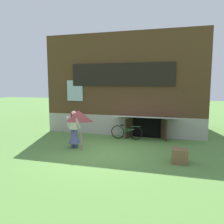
{
  "coord_description": "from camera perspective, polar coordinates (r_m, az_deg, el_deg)",
  "views": [
    {
      "loc": [
        2.68,
        -8.2,
        2.71
      ],
      "look_at": [
        -0.01,
        1.31,
        1.46
      ],
      "focal_mm": 35.95,
      "sensor_mm": 36.0,
      "label": 1
    }
  ],
  "objects": [
    {
      "name": "log_house",
      "position": [
        13.86,
        4.71,
        6.95
      ],
      "size": [
        8.44,
        5.92,
        5.3
      ],
      "color": "#9E998E",
      "rests_on": "ground_plane"
    },
    {
      "name": "wooden_crate",
      "position": [
        8.15,
        16.83,
        -10.67
      ],
      "size": [
        0.54,
        0.45,
        0.5
      ],
      "primitive_type": "cube",
      "color": "brown",
      "rests_on": "ground_plane"
    },
    {
      "name": "ground_plane",
      "position": [
        9.04,
        -2.21,
        -10.21
      ],
      "size": [
        60.0,
        60.0,
        0.0
      ],
      "primitive_type": "plane",
      "color": "#56843D"
    },
    {
      "name": "person",
      "position": [
        9.6,
        -9.6,
        -5.16
      ],
      "size": [
        0.61,
        0.52,
        1.59
      ],
      "rotation": [
        0.0,
        0.0,
        0.3
      ],
      "color": "#474C75",
      "rests_on": "ground_plane"
    },
    {
      "name": "bicycle_green",
      "position": [
        11.03,
        3.73,
        -5.15
      ],
      "size": [
        1.56,
        0.08,
        0.71
      ],
      "rotation": [
        0.0,
        0.0,
        0.01
      ],
      "color": "black",
      "rests_on": "ground_plane"
    },
    {
      "name": "kite",
      "position": [
        8.88,
        -8.51,
        -2.03
      ],
      "size": [
        0.95,
        0.86,
        1.61
      ],
      "color": "#E54C7F",
      "rests_on": "ground_plane"
    }
  ]
}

